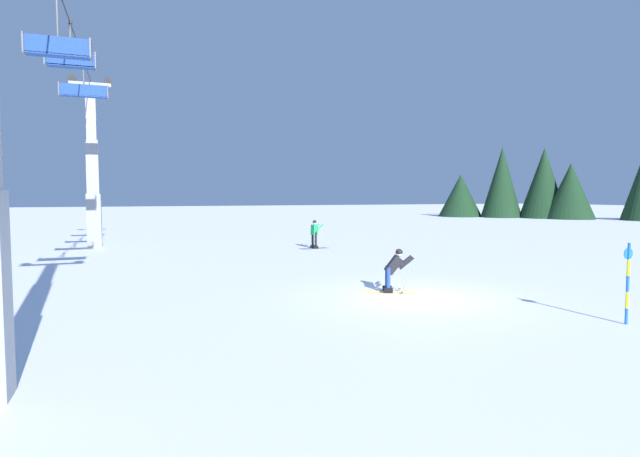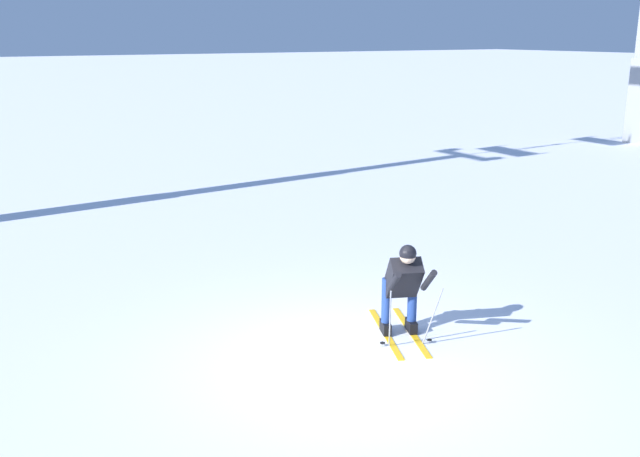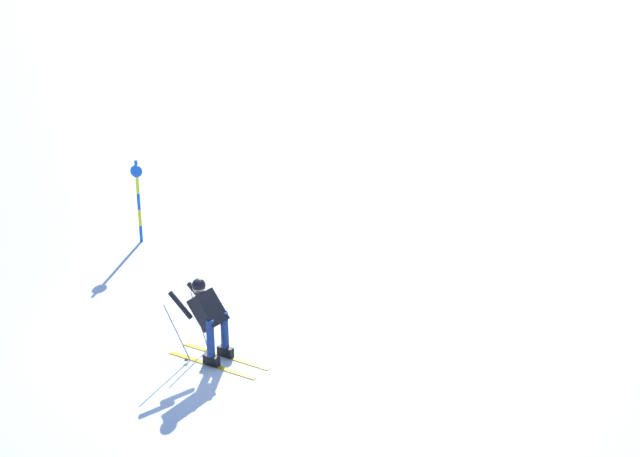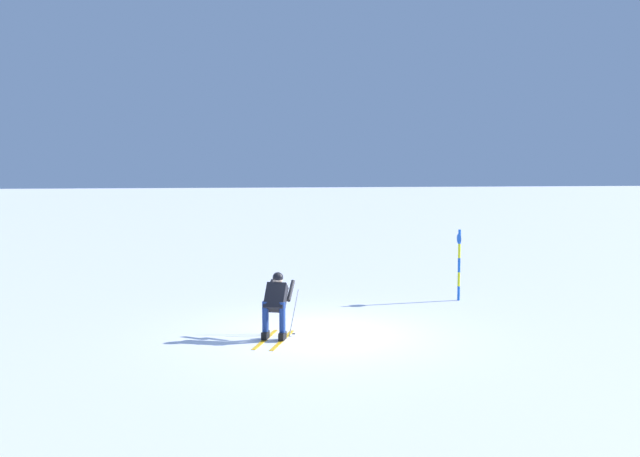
# 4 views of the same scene
# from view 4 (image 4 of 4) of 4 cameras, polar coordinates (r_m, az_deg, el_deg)

# --- Properties ---
(ground_plane) EXTENTS (260.00, 260.00, 0.00)m
(ground_plane) POSITION_cam_4_polar(r_m,az_deg,el_deg) (15.01, 0.22, -8.72)
(ground_plane) COLOR white
(skier_carving_main) EXTENTS (1.18, 1.78, 1.51)m
(skier_carving_main) POSITION_cam_4_polar(r_m,az_deg,el_deg) (14.49, -3.68, -6.06)
(skier_carving_main) COLOR yellow
(skier_carving_main) RESTS_ON ground_plane
(trail_marker_pole) EXTENTS (0.07, 0.28, 1.93)m
(trail_marker_pole) POSITION_cam_4_polar(r_m,az_deg,el_deg) (18.96, 11.48, -2.76)
(trail_marker_pole) COLOR blue
(trail_marker_pole) RESTS_ON ground_plane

